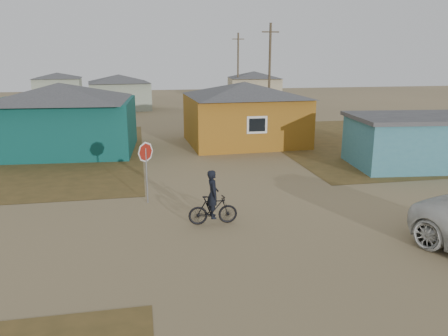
# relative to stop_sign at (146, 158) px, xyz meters

# --- Properties ---
(ground) EXTENTS (120.00, 120.00, 0.00)m
(ground) POSITION_rel_stop_sign_xyz_m (3.91, -3.26, -1.76)
(ground) COLOR #8E7852
(grass_ne) EXTENTS (20.00, 18.00, 0.00)m
(grass_ne) POSITION_rel_stop_sign_xyz_m (17.91, 9.74, -1.75)
(grass_ne) COLOR brown
(grass_ne) RESTS_ON ground
(house_teal) EXTENTS (8.93, 7.08, 4.00)m
(house_teal) POSITION_rel_stop_sign_xyz_m (-4.59, 10.24, 0.29)
(house_teal) COLOR #0B3D39
(house_teal) RESTS_ON ground
(house_yellow) EXTENTS (7.72, 6.76, 3.90)m
(house_yellow) POSITION_rel_stop_sign_xyz_m (6.41, 10.74, 0.24)
(house_yellow) COLOR #986017
(house_yellow) RESTS_ON ground
(shed_turquoise) EXTENTS (6.71, 4.93, 2.60)m
(shed_turquoise) POSITION_rel_stop_sign_xyz_m (13.41, 3.24, -0.45)
(shed_turquoise) COLOR teal
(shed_turquoise) RESTS_ON ground
(house_pale_west) EXTENTS (7.04, 6.15, 3.60)m
(house_pale_west) POSITION_rel_stop_sign_xyz_m (-2.09, 30.74, 0.10)
(house_pale_west) COLOR gray
(house_pale_west) RESTS_ON ground
(house_beige_east) EXTENTS (6.95, 6.05, 3.60)m
(house_beige_east) POSITION_rel_stop_sign_xyz_m (13.91, 36.74, 0.10)
(house_beige_east) COLOR tan
(house_beige_east) RESTS_ON ground
(house_pale_north) EXTENTS (6.28, 5.81, 3.40)m
(house_pale_north) POSITION_rel_stop_sign_xyz_m (-10.09, 42.74, -0.01)
(house_pale_north) COLOR gray
(house_pale_north) RESTS_ON ground
(utility_pole_near) EXTENTS (1.40, 0.20, 8.00)m
(utility_pole_near) POSITION_rel_stop_sign_xyz_m (10.41, 18.74, 2.38)
(utility_pole_near) COLOR brown
(utility_pole_near) RESTS_ON ground
(utility_pole_far) EXTENTS (1.40, 0.20, 8.00)m
(utility_pole_far) POSITION_rel_stop_sign_xyz_m (11.41, 34.74, 2.38)
(utility_pole_far) COLOR brown
(utility_pole_far) RESTS_ON ground
(stop_sign) EXTENTS (0.74, 0.33, 2.39)m
(stop_sign) POSITION_rel_stop_sign_xyz_m (0.00, 0.00, 0.00)
(stop_sign) COLOR gray
(stop_sign) RESTS_ON ground
(cyclist) EXTENTS (1.66, 0.60, 1.87)m
(cyclist) POSITION_rel_stop_sign_xyz_m (2.10, -2.62, -1.08)
(cyclist) COLOR black
(cyclist) RESTS_ON ground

